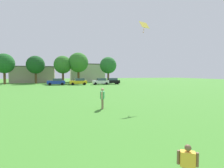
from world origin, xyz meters
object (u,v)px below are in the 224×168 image
(adult_bystander, at_px, (102,97))
(tree_far_left, at_px, (4,64))
(child_kite_flyer, at_px, (188,162))
(parked_car_blue_0, at_px, (56,82))
(tree_left, at_px, (36,65))
(tree_center, at_px, (63,65))
(parked_car_yellow_1, at_px, (79,82))
(tree_right, at_px, (78,63))
(parked_car_black_3, at_px, (112,81))
(tree_far_right, at_px, (108,65))
(kite, at_px, (144,26))
(parked_car_white_2, at_px, (101,81))

(adult_bystander, relative_size, tree_far_left, 0.21)
(child_kite_flyer, distance_m, parked_car_blue_0, 42.99)
(tree_left, bearing_deg, tree_far_left, -171.70)
(adult_bystander, relative_size, tree_center, 0.21)
(parked_car_yellow_1, distance_m, tree_right, 9.62)
(parked_car_yellow_1, xyz_separation_m, parked_car_black_3, (9.04, 0.64, 0.00))
(tree_center, bearing_deg, child_kite_flyer, -87.66)
(parked_car_blue_0, relative_size, parked_car_yellow_1, 1.00)
(tree_left, height_order, tree_far_right, tree_far_right)
(parked_car_black_3, bearing_deg, parked_car_blue_0, -0.13)
(tree_far_right, bearing_deg, parked_car_yellow_1, -140.09)
(tree_left, bearing_deg, kite, -69.92)
(parked_car_black_3, xyz_separation_m, tree_center, (-12.71, 8.01, 4.62))
(parked_car_yellow_1, bearing_deg, tree_far_left, -24.33)
(tree_left, relative_size, tree_right, 0.88)
(adult_bystander, xyz_separation_m, kite, (4.60, 1.84, 6.48))
(parked_car_white_2, relative_size, tree_left, 0.54)
(parked_car_yellow_1, bearing_deg, parked_car_blue_0, -7.15)
(adult_bystander, height_order, parked_car_blue_0, adult_bystander)
(adult_bystander, bearing_deg, parked_car_blue_0, 27.28)
(kite, relative_size, tree_right, 0.12)
(parked_car_black_3, distance_m, tree_center, 15.72)
(adult_bystander, relative_size, kite, 1.55)
(kite, bearing_deg, child_kite_flyer, -111.69)
(child_kite_flyer, xyz_separation_m, parked_car_white_2, (7.29, 41.92, 0.21))
(parked_car_white_2, xyz_separation_m, tree_far_right, (4.43, 8.70, 4.62))
(child_kite_flyer, distance_m, tree_far_right, 52.18)
(parked_car_yellow_1, distance_m, tree_center, 10.47)
(tree_far_left, bearing_deg, parked_car_black_3, -15.79)
(parked_car_white_2, relative_size, tree_center, 0.53)
(kite, height_order, parked_car_white_2, kite)
(parked_car_yellow_1, bearing_deg, tree_far_right, -140.09)
(parked_car_blue_0, distance_m, tree_far_left, 16.34)
(child_kite_flyer, height_order, kite, kite)
(parked_car_black_3, bearing_deg, parked_car_yellow_1, 4.07)
(adult_bystander, height_order, tree_far_right, tree_far_right)
(tree_left, height_order, tree_center, tree_center)
(child_kite_flyer, height_order, tree_left, tree_left)
(adult_bystander, relative_size, tree_far_right, 0.21)
(tree_center, bearing_deg, parked_car_yellow_1, -67.04)
(tree_far_right, bearing_deg, parked_car_black_3, -97.88)
(parked_car_black_3, relative_size, tree_far_left, 0.52)
(parked_car_blue_0, distance_m, tree_center, 9.38)
(parked_car_black_3, distance_m, tree_far_right, 9.16)
(kite, bearing_deg, tree_far_right, 79.87)
(kite, height_order, tree_left, tree_left)
(parked_car_blue_0, xyz_separation_m, tree_left, (-5.82, 8.99, 4.55))
(tree_far_left, xyz_separation_m, tree_far_right, (29.04, -0.08, -0.12))
(kite, distance_m, parked_car_yellow_1, 30.84)
(parked_car_black_3, xyz_separation_m, tree_far_right, (1.08, 7.83, 4.62))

